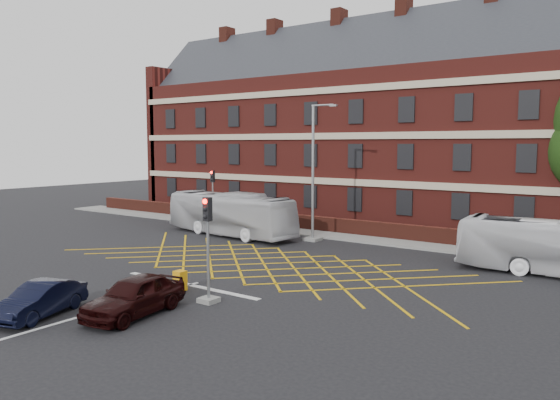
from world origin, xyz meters
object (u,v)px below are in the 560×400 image
Objects in this scene: car_maroon at (134,296)px; traffic_light_far at (213,201)px; traffic_light_near at (208,260)px; direction_signs at (208,207)px; utility_cabinet at (180,281)px; car_navy at (40,300)px; street_lamp at (314,195)px; bus_left at (230,214)px.

traffic_light_far reaches higher than car_maroon.
traffic_light_near is at bearing -47.62° from traffic_light_far.
traffic_light_far reaches higher than direction_signs.
car_maroon is at bearing -71.18° from utility_cabinet.
car_navy is 0.43× the size of street_lamp.
utility_cabinet is at bearing 56.42° from car_navy.
direction_signs is (-11.02, 1.63, -1.69)m from street_lamp.
traffic_light_far is 0.48× the size of street_lamp.
traffic_light_near is 15.13m from street_lamp.
utility_cabinet is (7.82, -12.28, -1.08)m from bus_left.
traffic_light_far reaches higher than car_navy.
street_lamp is 4.06× the size of direction_signs.
bus_left is 12.44× the size of utility_cabinet.
bus_left is 2.54× the size of traffic_light_far.
street_lamp is at bearing 91.85° from car_maroon.
traffic_light_far is at bearing 80.16° from direction_signs.
direction_signs is (-15.20, 16.12, -0.39)m from traffic_light_near.
car_maroon is (2.74, 2.13, 0.12)m from car_navy.
bus_left is at bearing 122.50° from utility_cabinet.
street_lamp is (-4.18, 14.49, 1.30)m from traffic_light_near.
traffic_light_near is at bearing 60.60° from car_maroon.
car_navy is at bearing -61.67° from direction_signs.
street_lamp reaches higher than bus_left.
traffic_light_near is 0.48× the size of street_lamp.
car_maroon is at bearing 20.01° from car_navy.
utility_cabinet is (12.93, -15.50, -0.94)m from direction_signs.
car_navy is 6.38m from traffic_light_near.
direction_signs is at bearing 133.33° from traffic_light_near.
car_maroon is 5.05× the size of utility_cabinet.
traffic_light_near is 1.00× the size of traffic_light_far.
bus_left is at bearing -164.95° from street_lamp.
car_navy is 3.47m from car_maroon.
utility_cabinet is at bearing -50.17° from direction_signs.
bus_left is 4.93× the size of direction_signs.
bus_left reaches higher than car_maroon.
utility_cabinet is (-1.17, 3.45, -0.31)m from car_maroon.
traffic_light_far is at bearing 128.84° from utility_cabinet.
car_navy is at bearing -127.66° from traffic_light_near.
street_lamp reaches higher than traffic_light_far.
traffic_light_far reaches higher than utility_cabinet.
direction_signs reaches higher than car_maroon.
utility_cabinet is (1.56, 5.58, -0.20)m from car_navy.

